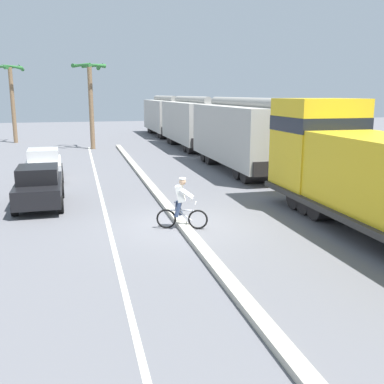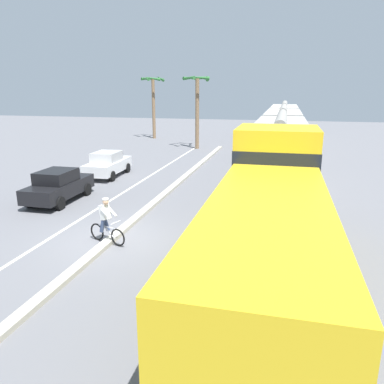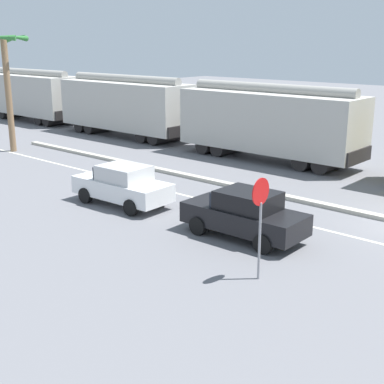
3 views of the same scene
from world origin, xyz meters
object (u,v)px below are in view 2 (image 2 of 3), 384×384
Objects in this scene: hopper_car_middle at (282,130)px; parked_car_white at (108,164)px; palm_tree_near at (197,95)px; palm_tree_far at (153,94)px; cyclist at (106,222)px; hopper_car_trailing at (284,120)px; locomotive at (270,226)px; hopper_car_lead at (280,150)px; parked_car_black at (59,186)px.

hopper_car_middle is 16.11m from parked_car_white.
palm_tree_near is 0.97× the size of palm_tree_far.
hopper_car_middle is at bearing 75.06° from cyclist.
hopper_car_middle is 16.78m from palm_tree_far.
hopper_car_trailing is (0.00, 11.60, 0.00)m from hopper_car_middle.
palm_tree_near is (-7.89, 24.97, 3.17)m from locomotive.
locomotive is at bearing -16.07° from cyclist.
locomotive is 26.38m from palm_tree_near.
locomotive is 34.87m from palm_tree_far.
palm_tree_near is (-2.00, 23.27, 4.15)m from cyclist.
parked_car_black is at bearing -150.17° from hopper_car_lead.
hopper_car_middle reaches higher than cyclist.
parked_car_white is 14.02m from palm_tree_near.
cyclist is at bearing 163.93° from locomotive.
parked_car_white is 2.49× the size of cyclist.
parked_car_white is at bearing -178.66° from hopper_car_lead.
cyclist is at bearing -64.14° from parked_car_white.
hopper_car_lead is (0.00, 12.16, 0.28)m from locomotive.
parked_car_white is 11.34m from cyclist.
parked_car_white is at bearing -132.42° from hopper_car_middle.
locomotive reaches higher than hopper_car_trailing.
hopper_car_lead is at bearing -52.99° from palm_tree_far.
parked_car_black is (-10.65, 6.05, -0.98)m from locomotive.
cyclist is (-5.89, 1.70, -0.98)m from locomotive.
palm_tree_far reaches higher than hopper_car_lead.
parked_car_white is at bearing -79.18° from palm_tree_far.
palm_tree_near is (-7.89, 12.81, 2.89)m from hopper_car_lead.
hopper_car_trailing is at bearing 90.00° from locomotive.
locomotive is 1.10× the size of hopper_car_middle.
parked_car_black is at bearing -109.98° from hopper_car_trailing.
cyclist is 23.72m from palm_tree_near.
palm_tree_far is (-6.69, 6.53, 0.11)m from palm_tree_near.
palm_tree_far is (-3.75, 19.60, 4.26)m from parked_car_white.
hopper_car_trailing reaches higher than parked_car_black.
locomotive reaches higher than hopper_car_middle.
hopper_car_lead is 1.55× the size of palm_tree_near.
palm_tree_far reaches higher than locomotive.
cyclist is (-5.89, -33.66, -1.26)m from hopper_car_trailing.
locomotive is 1.70× the size of palm_tree_near.
hopper_car_lead is 1.00× the size of hopper_car_middle.
hopper_car_trailing is 31.21m from parked_car_black.
hopper_car_lead is at bearing -58.37° from palm_tree_near.
parked_car_white is 0.62× the size of palm_tree_near.
parked_car_black is (-10.65, -6.11, -1.26)m from hopper_car_lead.
hopper_car_trailing is at bearing 14.81° from palm_tree_far.
palm_tree_near is at bearing -44.32° from palm_tree_far.
locomotive is 23.76m from hopper_car_middle.
parked_car_white is 0.61× the size of palm_tree_far.
hopper_car_middle is at bearing -90.00° from hopper_car_trailing.
parked_car_black is (-10.65, -29.31, -1.26)m from hopper_car_trailing.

